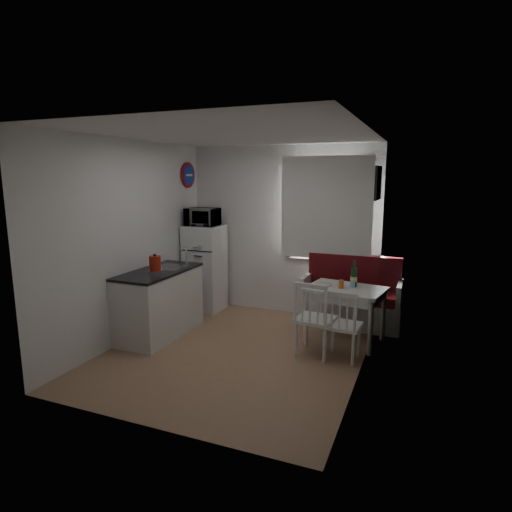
% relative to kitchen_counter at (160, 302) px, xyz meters
% --- Properties ---
extents(floor, '(3.00, 3.50, 0.02)m').
position_rel_kitchen_counter_xyz_m(floor, '(1.20, -0.16, -0.46)').
color(floor, '#A37557').
rests_on(floor, ground).
extents(ceiling, '(3.00, 3.50, 0.02)m').
position_rel_kitchen_counter_xyz_m(ceiling, '(1.20, -0.16, 2.14)').
color(ceiling, white).
rests_on(ceiling, wall_back).
extents(wall_back, '(3.00, 0.02, 2.60)m').
position_rel_kitchen_counter_xyz_m(wall_back, '(1.20, 1.59, 0.84)').
color(wall_back, white).
rests_on(wall_back, floor).
extents(wall_front, '(3.00, 0.02, 2.60)m').
position_rel_kitchen_counter_xyz_m(wall_front, '(1.20, -1.91, 0.84)').
color(wall_front, white).
rests_on(wall_front, floor).
extents(wall_left, '(0.02, 3.50, 2.60)m').
position_rel_kitchen_counter_xyz_m(wall_left, '(-0.30, -0.16, 0.84)').
color(wall_left, white).
rests_on(wall_left, floor).
extents(wall_right, '(0.02, 3.50, 2.60)m').
position_rel_kitchen_counter_xyz_m(wall_right, '(2.70, -0.16, 0.84)').
color(wall_right, white).
rests_on(wall_right, floor).
extents(window, '(1.22, 0.06, 1.47)m').
position_rel_kitchen_counter_xyz_m(window, '(1.90, 1.56, 1.17)').
color(window, silver).
rests_on(window, wall_back).
extents(curtain, '(1.35, 0.02, 1.50)m').
position_rel_kitchen_counter_xyz_m(curtain, '(1.90, 1.49, 1.22)').
color(curtain, white).
rests_on(curtain, wall_back).
extents(kitchen_counter, '(0.62, 1.32, 1.16)m').
position_rel_kitchen_counter_xyz_m(kitchen_counter, '(0.00, 0.00, 0.00)').
color(kitchen_counter, silver).
rests_on(kitchen_counter, floor).
extents(wall_sign, '(0.03, 0.40, 0.40)m').
position_rel_kitchen_counter_xyz_m(wall_sign, '(-0.27, 1.29, 1.69)').
color(wall_sign, navy).
rests_on(wall_sign, wall_left).
extents(picture_frame, '(0.04, 0.52, 0.42)m').
position_rel_kitchen_counter_xyz_m(picture_frame, '(2.67, 0.94, 1.59)').
color(picture_frame, black).
rests_on(picture_frame, wall_right).
extents(bench, '(1.40, 0.54, 1.00)m').
position_rel_kitchen_counter_xyz_m(bench, '(2.34, 1.36, -0.12)').
color(bench, silver).
rests_on(bench, floor).
extents(dining_table, '(1.06, 0.82, 0.72)m').
position_rel_kitchen_counter_xyz_m(dining_table, '(2.37, 0.70, 0.19)').
color(dining_table, silver).
rests_on(dining_table, floor).
extents(chair_left, '(0.48, 0.46, 0.50)m').
position_rel_kitchen_counter_xyz_m(chair_left, '(2.12, 0.03, 0.12)').
color(chair_left, silver).
rests_on(chair_left, floor).
extents(chair_right, '(0.43, 0.41, 0.46)m').
position_rel_kitchen_counter_xyz_m(chair_right, '(2.45, 0.04, 0.07)').
color(chair_right, silver).
rests_on(chair_right, floor).
extents(fridge, '(0.55, 0.55, 1.37)m').
position_rel_kitchen_counter_xyz_m(fridge, '(0.02, 1.24, 0.23)').
color(fridge, white).
rests_on(fridge, floor).
extents(microwave, '(0.50, 0.34, 0.27)m').
position_rel_kitchen_counter_xyz_m(microwave, '(0.02, 1.19, 1.05)').
color(microwave, white).
rests_on(microwave, fridge).
extents(kettle, '(0.18, 0.18, 0.24)m').
position_rel_kitchen_counter_xyz_m(kettle, '(0.05, -0.14, 0.56)').
color(kettle, '#A7210D').
rests_on(kettle, kitchen_counter).
extents(wine_bottle, '(0.09, 0.09, 0.34)m').
position_rel_kitchen_counter_xyz_m(wine_bottle, '(2.45, 0.80, 0.44)').
color(wine_bottle, '#144020').
rests_on(wine_bottle, dining_table).
extents(drinking_glass_orange, '(0.06, 0.06, 0.11)m').
position_rel_kitchen_counter_xyz_m(drinking_glass_orange, '(2.32, 0.65, 0.32)').
color(drinking_glass_orange, orange).
rests_on(drinking_glass_orange, dining_table).
extents(drinking_glass_blue, '(0.06, 0.06, 0.10)m').
position_rel_kitchen_counter_xyz_m(drinking_glass_blue, '(2.45, 0.75, 0.32)').
color(drinking_glass_blue, '#81C4DC').
rests_on(drinking_glass_blue, dining_table).
extents(plate, '(0.23, 0.23, 0.02)m').
position_rel_kitchen_counter_xyz_m(plate, '(2.07, 0.72, 0.28)').
color(plate, white).
rests_on(plate, dining_table).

